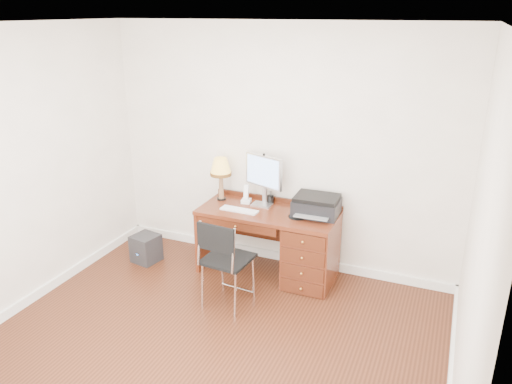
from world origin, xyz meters
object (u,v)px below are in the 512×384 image
at_px(desk, 296,244).
at_px(monitor, 263,174).
at_px(equipment_box, 146,248).
at_px(phone, 246,198).
at_px(chair, 224,255).
at_px(printer, 317,205).
at_px(leg_lamp, 221,169).

distance_m(desk, monitor, 0.84).
xyz_separation_m(monitor, equipment_box, (-1.29, -0.45, -0.94)).
xyz_separation_m(phone, chair, (0.17, -0.92, -0.25)).
bearing_deg(equipment_box, phone, 31.43).
xyz_separation_m(monitor, printer, (0.63, -0.05, -0.25)).
xyz_separation_m(leg_lamp, chair, (0.48, -0.91, -0.55)).
bearing_deg(desk, printer, 30.17).
distance_m(desk, leg_lamp, 1.18).
relative_size(chair, equipment_box, 2.87).
bearing_deg(chair, equipment_box, 163.37).
height_order(chair, equipment_box, chair).
bearing_deg(leg_lamp, desk, -6.81).
relative_size(monitor, leg_lamp, 1.15).
xyz_separation_m(phone, equipment_box, (-1.11, -0.42, -0.65)).
bearing_deg(chair, monitor, 94.02).
distance_m(printer, chair, 1.15).
height_order(phone, equipment_box, phone).
height_order(desk, printer, printer).
height_order(phone, chair, phone).
distance_m(desk, printer, 0.49).
xyz_separation_m(printer, chair, (-0.65, -0.90, -0.29)).
distance_m(desk, equipment_box, 1.79).
bearing_deg(printer, chair, -127.15).
relative_size(desk, phone, 7.10).
bearing_deg(desk, chair, -120.14).
bearing_deg(equipment_box, desk, 20.21).
distance_m(printer, equipment_box, 2.09).
height_order(monitor, leg_lamp, monitor).
height_order(printer, equipment_box, printer).
distance_m(monitor, phone, 0.35).
distance_m(leg_lamp, equipment_box, 1.31).
relative_size(printer, leg_lamp, 0.97).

